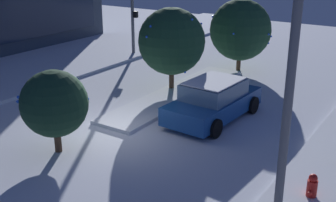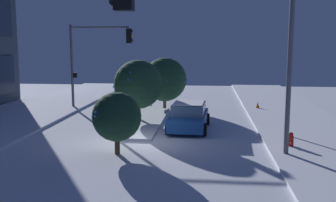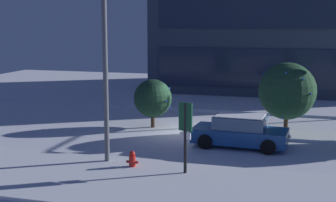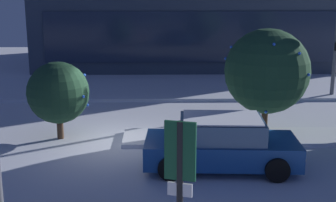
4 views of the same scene
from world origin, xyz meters
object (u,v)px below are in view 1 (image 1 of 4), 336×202
object	(u,v)px
decorated_tree_median	(172,41)
decorated_tree_left_of_median	(240,30)
decorated_tree_right_of_median	(54,104)
fire_hydrant	(312,188)
car_near	(213,101)

from	to	relation	value
decorated_tree_median	decorated_tree_left_of_median	xyz separation A→B (m)	(4.78, -1.04, -0.13)
decorated_tree_left_of_median	decorated_tree_right_of_median	bearing A→B (deg)	176.62
fire_hydrant	decorated_tree_left_of_median	size ratio (longest dim) A/B	0.21
car_near	decorated_tree_median	size ratio (longest dim) A/B	1.21
fire_hydrant	decorated_tree_left_of_median	world-z (taller)	decorated_tree_left_of_median
car_near	decorated_tree_right_of_median	bearing A→B (deg)	154.72
fire_hydrant	decorated_tree_right_of_median	bearing A→B (deg)	101.87
car_near	fire_hydrant	world-z (taller)	car_near
decorated_tree_left_of_median	decorated_tree_right_of_median	size ratio (longest dim) A/B	1.39
car_near	decorated_tree_left_of_median	size ratio (longest dim) A/B	1.22
fire_hydrant	decorated_tree_right_of_median	world-z (taller)	decorated_tree_right_of_median
fire_hydrant	decorated_tree_median	world-z (taller)	decorated_tree_median
decorated_tree_right_of_median	decorated_tree_median	bearing A→B (deg)	2.81
fire_hydrant	decorated_tree_right_of_median	size ratio (longest dim) A/B	0.29
car_near	decorated_tree_right_of_median	xyz separation A→B (m)	(-5.10, 2.76, 0.88)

